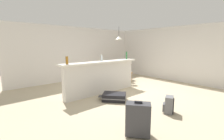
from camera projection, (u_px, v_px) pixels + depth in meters
The scene contains 14 objects.
ground_plane at pixel (125, 93), 5.64m from camera, with size 13.00×13.00×0.05m, color #BCAD8E.
wall_back at pixel (81, 54), 7.70m from camera, with size 6.60×0.10×2.50m, color silver.
wall_right at pixel (165, 54), 7.65m from camera, with size 0.10×6.00×2.50m, color silver.
partition_half_wall at pixel (102, 78), 5.43m from camera, with size 2.80×0.20×1.06m, color silver.
bar_countertop at pixel (102, 62), 5.34m from camera, with size 2.96×0.40×0.05m, color white.
bottle_amber at pixel (67, 60), 4.46m from camera, with size 0.07×0.07×0.23m, color #9E661E.
bottle_clear at pixel (102, 58), 5.37m from camera, with size 0.06×0.06×0.21m, color silver.
bottle_green at pixel (127, 55), 6.17m from camera, with size 0.07×0.07×0.29m, color #2D6B38.
dining_table at pixel (118, 66), 7.63m from camera, with size 1.10×0.80×0.74m.
dining_chair_near_partition at pixel (125, 70), 7.19m from camera, with size 0.46×0.46×0.93m.
pendant_lamp at pixel (119, 38), 7.36m from camera, with size 0.34×0.34×0.62m.
suitcase_flat_black at pixel (114, 97), 4.75m from camera, with size 0.82×0.85×0.22m.
suitcase_upright_charcoal at pixel (138, 119), 2.85m from camera, with size 0.46×0.49×0.67m.
backpack_grey at pixel (169, 105), 3.86m from camera, with size 0.33×0.31×0.42m.
Camera 1 is at (-3.95, -3.77, 1.65)m, focal length 25.24 mm.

